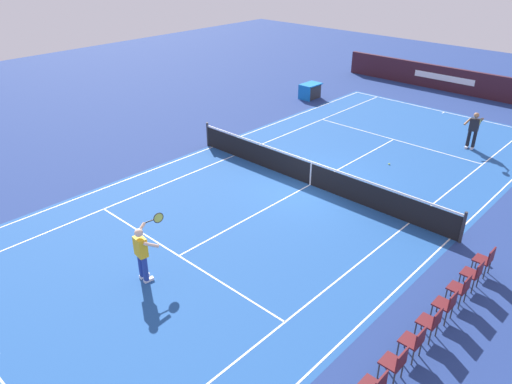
# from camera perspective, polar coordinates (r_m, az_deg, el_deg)

# --- Properties ---
(ground_plane) EXTENTS (60.00, 60.00, 0.00)m
(ground_plane) POSITION_cam_1_polar(r_m,az_deg,el_deg) (18.69, 6.36, 0.86)
(ground_plane) COLOR navy
(court_slab) EXTENTS (24.20, 11.40, 0.00)m
(court_slab) POSITION_cam_1_polar(r_m,az_deg,el_deg) (18.69, 6.36, 0.86)
(court_slab) COLOR #1E4C93
(court_slab) RESTS_ON ground_plane
(court_line_markings) EXTENTS (23.85, 11.05, 0.01)m
(court_line_markings) POSITION_cam_1_polar(r_m,az_deg,el_deg) (18.69, 6.37, 0.87)
(court_line_markings) COLOR white
(court_line_markings) RESTS_ON ground_plane
(tennis_net) EXTENTS (0.10, 11.70, 1.08)m
(tennis_net) POSITION_cam_1_polar(r_m,az_deg,el_deg) (18.48, 6.44, 2.22)
(tennis_net) COLOR #2D2D33
(tennis_net) RESTS_ON ground_plane
(stadium_barrier) EXTENTS (0.26, 17.00, 1.43)m
(stadium_barrier) POSITION_cam_1_polar(r_m,az_deg,el_deg) (31.96, 24.35, 11.41)
(stadium_barrier) COLOR #381923
(stadium_barrier) RESTS_ON ground_plane
(tennis_player_near) EXTENTS (1.12, 0.77, 1.70)m
(tennis_player_near) POSITION_cam_1_polar(r_m,az_deg,el_deg) (13.47, -13.18, -6.79)
(tennis_player_near) COLOR navy
(tennis_player_near) RESTS_ON ground_plane
(tennis_player_far) EXTENTS (1.03, 0.81, 1.70)m
(tennis_player_far) POSITION_cam_1_polar(r_m,az_deg,el_deg) (23.54, 24.13, 6.78)
(tennis_player_far) COLOR black
(tennis_player_far) RESTS_ON ground_plane
(tennis_ball) EXTENTS (0.07, 0.07, 0.07)m
(tennis_ball) POSITION_cam_1_polar(r_m,az_deg,el_deg) (20.96, 15.32, 3.18)
(tennis_ball) COLOR #CCE01E
(tennis_ball) RESTS_ON ground_plane
(spectator_chair_0) EXTENTS (0.44, 0.44, 0.88)m
(spectator_chair_0) POSITION_cam_1_polar(r_m,az_deg,el_deg) (14.94, 25.31, -7.12)
(spectator_chair_0) COLOR #38383D
(spectator_chair_0) RESTS_ON ground_plane
(spectator_chair_1) EXTENTS (0.44, 0.44, 0.88)m
(spectator_chair_1) POSITION_cam_1_polar(r_m,az_deg,el_deg) (14.26, 24.16, -8.62)
(spectator_chair_1) COLOR #38383D
(spectator_chair_1) RESTS_ON ground_plane
(spectator_chair_2) EXTENTS (0.44, 0.44, 0.88)m
(spectator_chair_2) POSITION_cam_1_polar(r_m,az_deg,el_deg) (13.59, 22.88, -10.26)
(spectator_chair_2) COLOR #38383D
(spectator_chair_2) RESTS_ON ground_plane
(spectator_chair_3) EXTENTS (0.44, 0.44, 0.88)m
(spectator_chair_3) POSITION_cam_1_polar(r_m,az_deg,el_deg) (12.94, 21.45, -12.07)
(spectator_chair_3) COLOR #38383D
(spectator_chair_3) RESTS_ON ground_plane
(spectator_chair_4) EXTENTS (0.44, 0.44, 0.88)m
(spectator_chair_4) POSITION_cam_1_polar(r_m,az_deg,el_deg) (12.32, 19.86, -14.05)
(spectator_chair_4) COLOR #38383D
(spectator_chair_4) RESTS_ON ground_plane
(spectator_chair_5) EXTENTS (0.44, 0.44, 0.88)m
(spectator_chair_5) POSITION_cam_1_polar(r_m,az_deg,el_deg) (11.72, 18.07, -16.22)
(spectator_chair_5) COLOR #38383D
(spectator_chair_5) RESTS_ON ground_plane
(spectator_chair_6) EXTENTS (0.44, 0.44, 0.88)m
(spectator_chair_6) POSITION_cam_1_polar(r_m,az_deg,el_deg) (11.15, 16.04, -18.60)
(spectator_chair_6) COLOR #38383D
(spectator_chair_6) RESTS_ON ground_plane
(equipment_cart_tarped) EXTENTS (1.25, 0.84, 0.85)m
(equipment_cart_tarped) POSITION_cam_1_polar(r_m,az_deg,el_deg) (29.10, 6.36, 11.69)
(equipment_cart_tarped) COLOR #2D2D33
(equipment_cart_tarped) RESTS_ON ground_plane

